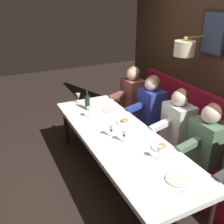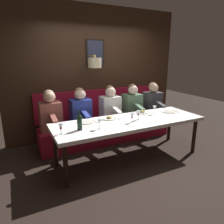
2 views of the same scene
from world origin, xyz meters
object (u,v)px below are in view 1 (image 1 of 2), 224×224
object	(u,v)px
diner_middle	(178,118)
wine_glass_1	(159,150)
diner_far	(151,101)
diner_farthest	(132,90)
wine_glass_0	(78,96)
dining_table	(120,139)
wine_bottle	(87,102)
diner_near	(208,136)
wine_glass_3	(89,110)
wine_glass_4	(111,128)
wine_glass_2	(124,133)

from	to	relation	value
diner_middle	wine_glass_1	bearing A→B (deg)	-141.56
diner_far	diner_farthest	size ratio (longest dim) A/B	1.00
diner_middle	wine_glass_0	xyz separation A→B (m)	(-1.00, 1.28, 0.04)
dining_table	wine_bottle	distance (m)	0.96
diner_near	wine_glass_3	size ratio (longest dim) A/B	4.82
dining_table	wine_glass_0	size ratio (longest dim) A/B	16.52
dining_table	wine_glass_3	size ratio (longest dim) A/B	16.52
diner_farthest	wine_bottle	world-z (taller)	diner_farthest
wine_glass_4	dining_table	bearing A→B (deg)	-11.14
diner_far	dining_table	bearing A→B (deg)	-145.18
wine_bottle	wine_glass_4	bearing A→B (deg)	-92.32
dining_table	diner_middle	world-z (taller)	diner_middle
wine_glass_1	wine_glass_3	xyz separation A→B (m)	(-0.30, 1.29, 0.00)
diner_middle	diner_farthest	size ratio (longest dim) A/B	1.00
diner_farthest	wine_glass_0	size ratio (longest dim) A/B	4.82
diner_near	diner_far	world-z (taller)	same
diner_middle	wine_glass_1	size ratio (longest dim) A/B	4.82
diner_far	wine_glass_4	distance (m)	1.15
wine_glass_3	diner_far	bearing A→B (deg)	-2.05
wine_glass_2	wine_bottle	world-z (taller)	wine_bottle
diner_far	wine_bottle	bearing A→B (deg)	161.20
diner_near	wine_bottle	distance (m)	1.81
diner_near	wine_glass_1	bearing A→B (deg)	-176.90
wine_glass_4	diner_far	bearing A→B (deg)	30.86
diner_near	wine_glass_0	xyz separation A→B (m)	(-1.00, 1.84, 0.04)
diner_near	diner_far	distance (m)	1.21
wine_bottle	diner_far	bearing A→B (deg)	-18.80
diner_farthest	wine_glass_1	distance (m)	1.99
diner_far	wine_glass_0	size ratio (longest dim) A/B	4.82
diner_far	wine_glass_2	size ratio (longest dim) A/B	4.82
diner_near	diner_middle	bearing A→B (deg)	90.00
diner_middle	wine_glass_2	xyz separation A→B (m)	(-0.91, -0.11, 0.04)
diner_farthest	wine_glass_2	distance (m)	1.64
diner_farthest	wine_glass_1	xyz separation A→B (m)	(-0.75, -1.84, 0.04)
wine_glass_2	wine_glass_1	bearing A→B (deg)	-71.44
diner_farthest	diner_middle	bearing A→B (deg)	-90.00
wine_glass_3	wine_glass_0	bearing A→B (deg)	85.28
diner_farthest	wine_glass_1	bearing A→B (deg)	-112.08
wine_glass_2	wine_glass_3	world-z (taller)	same
wine_glass_0	wine_glass_4	world-z (taller)	same
dining_table	wine_bottle	bearing A→B (deg)	94.37
diner_far	wine_glass_3	xyz separation A→B (m)	(-1.05, 0.04, 0.04)
wine_glass_2	wine_glass_4	xyz separation A→B (m)	(-0.08, 0.18, 0.00)
wine_glass_0	diner_farthest	bearing A→B (deg)	-1.93
wine_glass_1	wine_glass_3	size ratio (longest dim) A/B	1.00
dining_table	wine_glass_4	bearing A→B (deg)	168.86
dining_table	wine_glass_1	world-z (taller)	wine_glass_1
diner_near	diner_far	bearing A→B (deg)	90.00
wine_glass_2	wine_glass_0	bearing A→B (deg)	93.61
diner_near	wine_glass_2	xyz separation A→B (m)	(-0.91, 0.44, 0.04)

